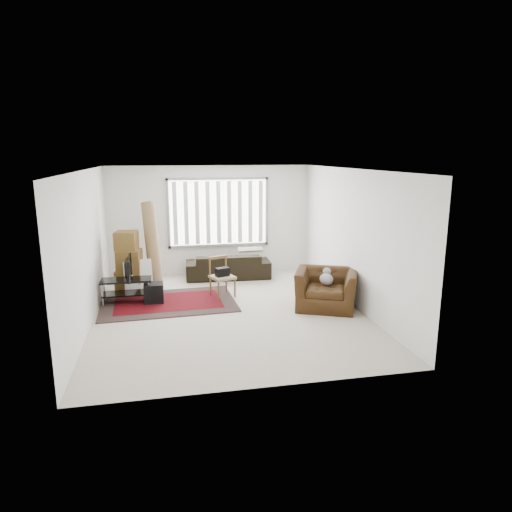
{
  "coord_description": "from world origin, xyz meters",
  "views": [
    {
      "loc": [
        -1.16,
        -8.29,
        2.98
      ],
      "look_at": [
        0.57,
        0.11,
        1.05
      ],
      "focal_mm": 32.0,
      "sensor_mm": 36.0,
      "label": 1
    }
  ],
  "objects_px": {
    "moving_boxes": "(129,264)",
    "sofa": "(228,262)",
    "side_chair": "(222,275)",
    "armchair": "(326,286)",
    "tv_stand": "(126,286)"
  },
  "relations": [
    {
      "from": "armchair",
      "to": "sofa",
      "type": "bearing_deg",
      "value": 144.72
    },
    {
      "from": "sofa",
      "to": "side_chair",
      "type": "height_order",
      "value": "side_chair"
    },
    {
      "from": "tv_stand",
      "to": "moving_boxes",
      "type": "height_order",
      "value": "moving_boxes"
    },
    {
      "from": "moving_boxes",
      "to": "side_chair",
      "type": "relative_size",
      "value": 1.59
    },
    {
      "from": "moving_boxes",
      "to": "sofa",
      "type": "height_order",
      "value": "moving_boxes"
    },
    {
      "from": "moving_boxes",
      "to": "sofa",
      "type": "distance_m",
      "value": 2.41
    },
    {
      "from": "side_chair",
      "to": "sofa",
      "type": "bearing_deg",
      "value": 56.88
    },
    {
      "from": "tv_stand",
      "to": "moving_boxes",
      "type": "distance_m",
      "value": 0.81
    },
    {
      "from": "tv_stand",
      "to": "armchair",
      "type": "distance_m",
      "value": 4.02
    },
    {
      "from": "tv_stand",
      "to": "side_chair",
      "type": "distance_m",
      "value": 1.97
    },
    {
      "from": "sofa",
      "to": "armchair",
      "type": "height_order",
      "value": "armchair"
    },
    {
      "from": "tv_stand",
      "to": "side_chair",
      "type": "relative_size",
      "value": 1.18
    },
    {
      "from": "moving_boxes",
      "to": "armchair",
      "type": "height_order",
      "value": "moving_boxes"
    },
    {
      "from": "armchair",
      "to": "tv_stand",
      "type": "bearing_deg",
      "value": -172.25
    },
    {
      "from": "tv_stand",
      "to": "moving_boxes",
      "type": "relative_size",
      "value": 0.74
    }
  ]
}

